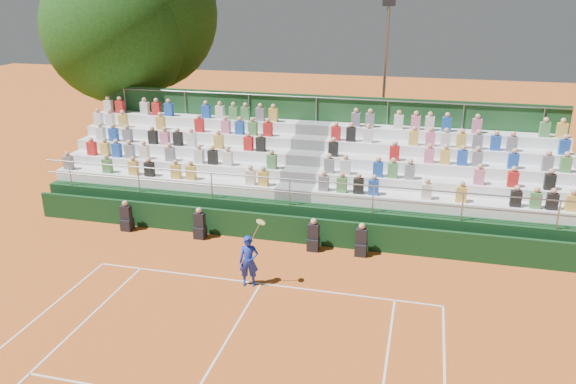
% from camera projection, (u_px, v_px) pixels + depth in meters
% --- Properties ---
extents(ground, '(90.00, 90.00, 0.00)m').
position_uv_depth(ground, '(261.00, 284.00, 17.42)').
color(ground, '#C65D21').
rests_on(ground, ground).
extents(courtside_wall, '(20.00, 0.15, 1.00)m').
position_uv_depth(courtside_wall, '(286.00, 229.00, 20.17)').
color(courtside_wall, black).
rests_on(courtside_wall, ground).
extents(line_officials, '(9.26, 0.40, 1.19)m').
position_uv_depth(line_officials, '(247.00, 231.00, 20.07)').
color(line_officials, black).
rests_on(line_officials, ground).
extents(grandstand, '(20.00, 5.20, 4.40)m').
position_uv_depth(grandstand, '(305.00, 185.00, 22.92)').
color(grandstand, black).
rests_on(grandstand, ground).
extents(tennis_player, '(0.86, 0.51, 2.22)m').
position_uv_depth(tennis_player, '(249.00, 261.00, 17.07)').
color(tennis_player, '#162AA8').
rests_on(tennis_player, ground).
extents(tree_west, '(7.16, 7.16, 10.36)m').
position_uv_depth(tree_west, '(118.00, 29.00, 27.17)').
color(tree_west, '#362613').
rests_on(tree_west, ground).
extents(tree_east, '(7.82, 7.82, 11.38)m').
position_uv_depth(tree_east, '(140.00, 13.00, 28.33)').
color(tree_east, '#362613').
rests_on(tree_east, ground).
extents(floodlight_mast, '(0.60, 0.25, 8.20)m').
position_uv_depth(floodlight_mast, '(385.00, 72.00, 27.63)').
color(floodlight_mast, gray).
rests_on(floodlight_mast, ground).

